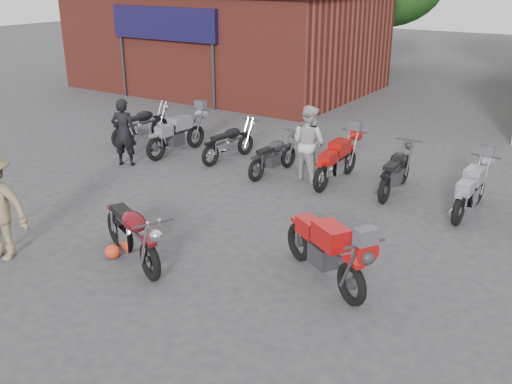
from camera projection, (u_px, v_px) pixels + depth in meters
The scene contains 14 objects.
ground at pixel (178, 261), 10.12m from camera, with size 90.00×90.00×0.00m, color #333335.
brick_building at pixel (228, 40), 24.92m from camera, with size 12.00×8.00×4.00m, color maroon.
vintage_motorcycle at pixel (132, 230), 9.88m from camera, with size 2.18×0.72×1.26m, color #5C0B12, non-canonical shape.
sportbike at pixel (326, 247), 9.24m from camera, with size 2.22×0.73×1.29m, color #B70F0F, non-canonical shape.
helmet at pixel (113, 252), 10.20m from camera, with size 0.28×0.28×0.26m, color red.
person_dark at pixel (124, 132), 14.89m from camera, with size 0.65×0.43×1.78m, color black.
person_light at pixel (309, 143), 13.80m from camera, with size 0.90×0.70×1.86m, color #B0AFAC.
row_bike_0 at pixel (141, 123), 16.96m from camera, with size 2.06×0.68×1.20m, color black, non-canonical shape.
row_bike_1 at pixel (177, 132), 15.91m from camera, with size 2.15×0.71×1.25m, color gray, non-canonical shape.
row_bike_2 at pixel (229, 141), 15.38m from camera, with size 1.90×0.63×1.10m, color black, non-canonical shape.
row_bike_3 at pixel (274, 154), 14.32m from camera, with size 1.85×0.61×1.08m, color #262629, non-canonical shape.
row_bike_4 at pixel (337, 158), 13.72m from camera, with size 2.11×0.70×1.22m, color #B2140E, non-canonical shape.
row_bike_5 at pixel (396, 169), 13.07m from camera, with size 2.03×0.67×1.18m, color black, non-canonical shape.
row_bike_6 at pixel (471, 187), 11.94m from camera, with size 2.02×0.67×1.17m, color gray, non-canonical shape.
Camera 1 is at (6.09, -6.76, 4.81)m, focal length 40.00 mm.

